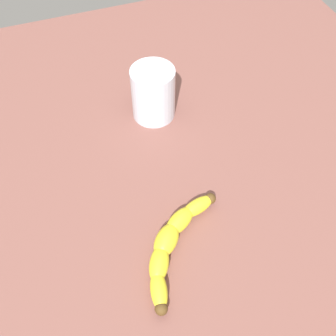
# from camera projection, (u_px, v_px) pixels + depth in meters

# --- Properties ---
(wooden_tabletop) EXTENTS (1.20, 1.20, 0.03)m
(wooden_tabletop) POSITION_uv_depth(u_px,v_px,m) (183.00, 164.00, 0.84)
(wooden_tabletop) COLOR brown
(wooden_tabletop) RESTS_ON ground
(banana) EXTENTS (0.18, 0.18, 0.04)m
(banana) POSITION_uv_depth(u_px,v_px,m) (172.00, 243.00, 0.69)
(banana) COLOR yellow
(banana) RESTS_ON wooden_tabletop
(smoothie_glass) EXTENTS (0.09, 0.09, 0.12)m
(smoothie_glass) POSITION_uv_depth(u_px,v_px,m) (153.00, 94.00, 0.87)
(smoothie_glass) COLOR silver
(smoothie_glass) RESTS_ON wooden_tabletop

